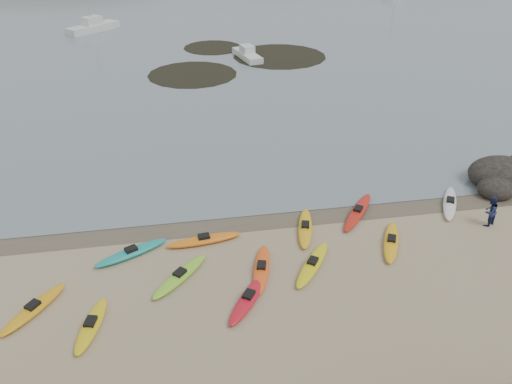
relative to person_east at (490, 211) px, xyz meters
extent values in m
plane|color=tan|center=(-11.79, 2.87, -0.85)|extent=(600.00, 600.00, 0.00)
plane|color=brown|center=(-11.79, 2.57, -0.84)|extent=(60.00, 60.00, 0.00)
ellipsoid|color=#EAB013|center=(-9.54, 1.08, -0.68)|extent=(1.64, 3.66, 0.34)
ellipsoid|color=teal|center=(-18.25, 0.48, -0.68)|extent=(3.64, 2.28, 0.34)
ellipsoid|color=#FF5416|center=(-12.33, -1.76, -0.68)|extent=(1.58, 3.61, 0.34)
ellipsoid|color=#87D42A|center=(-16.03, -1.64, -0.68)|extent=(2.94, 3.18, 0.34)
ellipsoid|color=orange|center=(-22.07, -2.70, -0.68)|extent=(2.58, 3.23, 0.34)
ellipsoid|color=silver|center=(-0.99, 2.07, -0.68)|extent=(2.47, 3.57, 0.34)
ellipsoid|color=orange|center=(-14.74, 0.92, -0.68)|extent=(3.83, 1.18, 0.34)
ellipsoid|color=#EFAB14|center=(-5.65, -0.80, -0.68)|extent=(2.16, 3.51, 0.34)
ellipsoid|color=yellow|center=(-19.63, -4.06, -0.68)|extent=(1.43, 3.21, 0.34)
ellipsoid|color=red|center=(-6.34, 2.07, -0.68)|extent=(3.08, 3.80, 0.34)
ellipsoid|color=red|center=(-13.21, -3.58, -0.68)|extent=(2.54, 3.36, 0.34)
ellipsoid|color=yellow|center=(-9.94, -1.84, -0.68)|extent=(2.73, 3.45, 0.34)
imported|color=#1B254F|center=(0.00, 0.00, 0.00)|extent=(1.02, 0.93, 1.69)
ellipsoid|color=black|center=(3.18, 4.03, -0.56)|extent=(3.83, 2.98, 1.92)
ellipsoid|color=black|center=(2.18, 2.73, -0.65)|extent=(2.13, 1.92, 1.28)
cylinder|color=black|center=(-13.67, 28.40, -0.82)|extent=(8.62, 8.62, 0.04)
cylinder|color=black|center=(-4.02, 33.26, -0.82)|extent=(9.99, 9.99, 0.04)
cylinder|color=black|center=(-10.81, 38.00, -0.82)|extent=(6.55, 6.55, 0.04)
cube|color=silver|center=(-25.07, 48.59, -0.36)|extent=(6.41, 6.28, 0.98)
cube|color=silver|center=(-7.59, 32.92, -0.47)|extent=(2.63, 5.50, 0.74)
camera|label=1|loc=(-15.59, -19.28, 13.97)|focal=35.00mm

